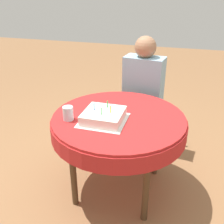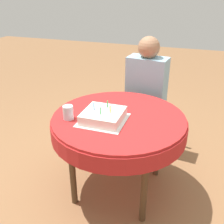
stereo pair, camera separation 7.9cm
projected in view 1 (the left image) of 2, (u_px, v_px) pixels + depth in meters
ground_plane at (118, 187)px, 2.37m from camera, size 12.00×12.00×0.00m
dining_table at (119, 126)px, 2.09m from camera, size 1.07×1.07×0.72m
chair at (144, 106)px, 2.84m from camera, size 0.41×0.41×0.86m
person at (143, 85)px, 2.66m from camera, size 0.42×0.34×1.21m
napkin at (104, 120)px, 1.99m from camera, size 0.34×0.34×0.00m
birthday_cake at (104, 116)px, 1.98m from camera, size 0.29×0.29×0.13m
drinking_glass at (68, 113)px, 1.98m from camera, size 0.08×0.08×0.11m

